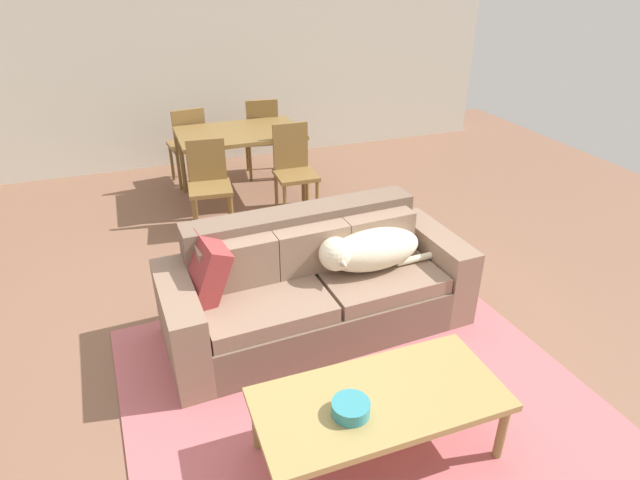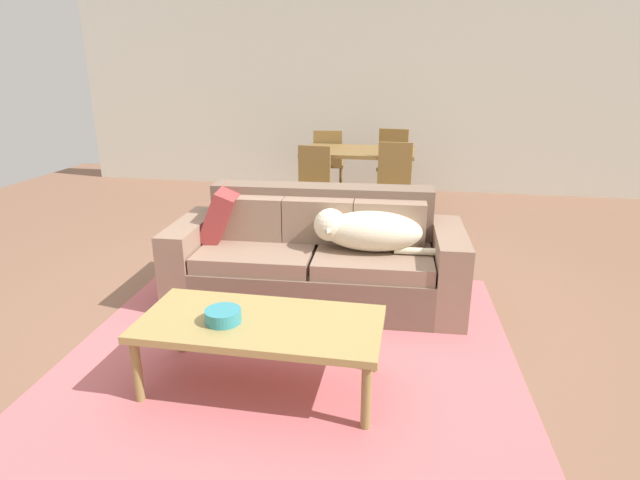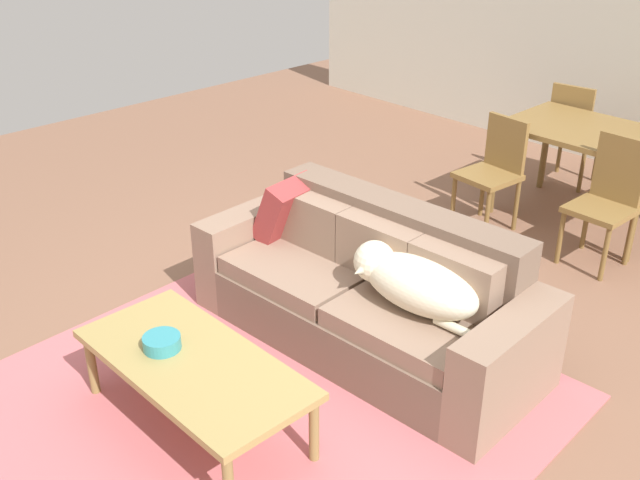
{
  "view_description": "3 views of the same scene",
  "coord_description": "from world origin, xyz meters",
  "views": [
    {
      "loc": [
        -0.85,
        -2.81,
        2.38
      ],
      "look_at": [
        0.24,
        0.13,
        0.7
      ],
      "focal_mm": 29.77,
      "sensor_mm": 36.0,
      "label": 1
    },
    {
      "loc": [
        0.89,
        -3.41,
        1.69
      ],
      "look_at": [
        0.26,
        0.01,
        0.51
      ],
      "focal_mm": 29.12,
      "sensor_mm": 36.0,
      "label": 2
    },
    {
      "loc": [
        2.72,
        -2.66,
        2.59
      ],
      "look_at": [
        -0.02,
        -0.03,
        0.65
      ],
      "focal_mm": 42.03,
      "sensor_mm": 36.0,
      "label": 3
    }
  ],
  "objects": [
    {
      "name": "ground_plane",
      "position": [
        0.0,
        0.0,
        0.0
      ],
      "size": [
        10.0,
        10.0,
        0.0
      ],
      "primitive_type": "plane",
      "color": "#845C46"
    },
    {
      "name": "back_partition",
      "position": [
        0.0,
        4.0,
        1.35
      ],
      "size": [
        8.0,
        0.12,
        2.7
      ],
      "primitive_type": "cube",
      "color": "silver",
      "rests_on": "ground"
    },
    {
      "name": "area_rug",
      "position": [
        0.21,
        -0.78,
        0.01
      ],
      "size": [
        2.84,
        2.94,
        0.01
      ],
      "primitive_type": "cube",
      "rotation": [
        0.0,
        0.0,
        0.05
      ],
      "color": "#C26469",
      "rests_on": "ground"
    },
    {
      "name": "couch",
      "position": [
        0.21,
        0.15,
        0.32
      ],
      "size": [
        2.15,
        0.95,
        0.82
      ],
      "rotation": [
        0.0,
        0.0,
        0.05
      ],
      "color": "brown",
      "rests_on": "ground"
    },
    {
      "name": "dog_on_left_cushion",
      "position": [
        0.57,
        0.08,
        0.58
      ],
      "size": [
        0.89,
        0.39,
        0.3
      ],
      "rotation": [
        0.0,
        0.0,
        0.05
      ],
      "color": "beige",
      "rests_on": "couch"
    },
    {
      "name": "throw_pillow_by_left_arm",
      "position": [
        -0.53,
        0.17,
        0.61
      ],
      "size": [
        0.34,
        0.42,
        0.42
      ],
      "primitive_type": "cube",
      "rotation": [
        0.0,
        0.39,
        0.13
      ],
      "color": "#963232",
      "rests_on": "couch"
    },
    {
      "name": "coffee_table",
      "position": [
        0.13,
        -1.04,
        0.36
      ],
      "size": [
        1.29,
        0.61,
        0.41
      ],
      "color": "#A38B4E",
      "rests_on": "ground"
    },
    {
      "name": "bowl_on_coffee_table",
      "position": [
        -0.05,
        -1.1,
        0.44
      ],
      "size": [
        0.19,
        0.19,
        0.07
      ],
      "primitive_type": "cylinder",
      "color": "teal",
      "rests_on": "coffee_table"
    },
    {
      "name": "dining_table",
      "position": [
        0.24,
        2.59,
        0.68
      ],
      "size": [
        1.27,
        0.85,
        0.76
      ],
      "color": "olive",
      "rests_on": "ground"
    },
    {
      "name": "dining_chair_near_left",
      "position": [
        -0.2,
        1.98,
        0.49
      ],
      "size": [
        0.44,
        0.44,
        0.86
      ],
      "rotation": [
        0.0,
        0.0,
        -0.1
      ],
      "color": "olive",
      "rests_on": "ground"
    },
    {
      "name": "dining_chair_near_right",
      "position": [
        0.67,
        2.07,
        0.5
      ],
      "size": [
        0.41,
        0.41,
        0.91
      ],
      "rotation": [
        0.0,
        0.0,
        -0.03
      ],
      "color": "olive",
      "rests_on": "ground"
    },
    {
      "name": "dining_chair_far_left",
      "position": [
        -0.23,
        3.18,
        0.51
      ],
      "size": [
        0.45,
        0.45,
        0.91
      ],
      "rotation": [
        0.0,
        0.0,
        3.27
      ],
      "color": "olive",
      "rests_on": "ground"
    },
    {
      "name": "dining_chair_far_right",
      "position": [
        0.62,
        3.14,
        0.52
      ],
      "size": [
        0.45,
        0.45,
        0.95
      ],
      "rotation": [
        0.0,
        0.0,
        3.01
      ],
      "color": "olive",
      "rests_on": "ground"
    }
  ]
}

